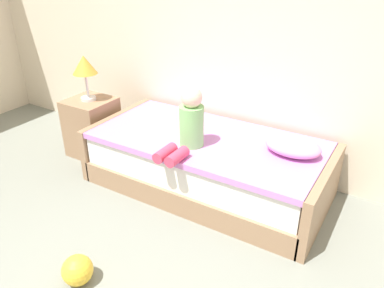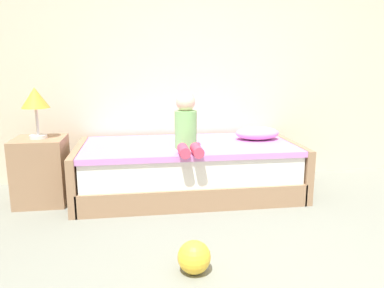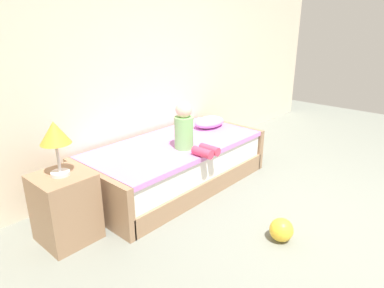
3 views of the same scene
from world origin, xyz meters
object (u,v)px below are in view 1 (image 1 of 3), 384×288
child_figure (188,124)px  toy_ball (77,270)px  bed (207,163)px  table_lamp (84,67)px  nightstand (92,127)px  pillow (293,147)px

child_figure → toy_ball: bearing=-95.4°
bed → table_lamp: 1.52m
nightstand → toy_ball: (1.19, -1.38, -0.20)m
nightstand → pillow: pillow is taller
bed → table_lamp: table_lamp is taller
table_lamp → bed: bearing=1.5°
pillow → nightstand: bearing=-176.2°
toy_ball → child_figure: bearing=84.6°
child_figure → toy_ball: (-0.11, -1.18, -0.60)m
toy_ball → pillow: bearing=59.9°
table_lamp → child_figure: bearing=-8.4°
toy_ball → bed: bearing=83.6°
nightstand → pillow: size_ratio=1.36×
bed → toy_ball: bed is taller
table_lamp → toy_ball: table_lamp is taller
bed → nightstand: 1.35m
pillow → bed: bearing=-172.1°
nightstand → pillow: bearing=3.8°
child_figure → pillow: (0.76, 0.33, -0.14)m
bed → nightstand: bearing=-178.5°
table_lamp → pillow: bearing=3.8°
table_lamp → child_figure: size_ratio=0.88×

